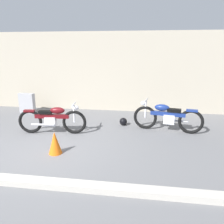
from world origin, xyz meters
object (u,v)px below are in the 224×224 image
helmet (123,121)px  motorcycle_blue (167,117)px  traffic_cone (55,143)px  motorcycle_maroon (53,119)px  stone_marker (27,103)px

helmet → motorcycle_blue: size_ratio=0.12×
traffic_cone → motorcycle_maroon: motorcycle_maroon is taller
traffic_cone → motorcycle_maroon: size_ratio=0.27×
motorcycle_maroon → motorcycle_blue: bearing=5.6°
stone_marker → helmet: (3.90, -1.00, -0.26)m
traffic_cone → helmet: bearing=58.2°
helmet → motorcycle_maroon: bearing=-152.7°
helmet → traffic_cone: bearing=-121.8°
helmet → traffic_cone: (-1.43, -2.31, 0.15)m
motorcycle_blue → traffic_cone: bearing=45.6°
motorcycle_blue → helmet: bearing=-3.9°
stone_marker → motorcycle_maroon: (1.90, -2.03, 0.05)m
helmet → motorcycle_blue: (1.36, -0.35, 0.33)m
stone_marker → traffic_cone: bearing=-53.2°
helmet → motorcycle_blue: 1.44m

